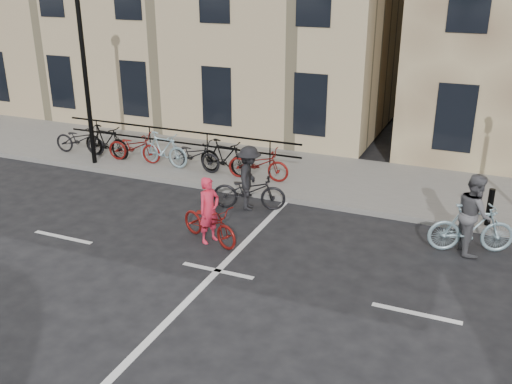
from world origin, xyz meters
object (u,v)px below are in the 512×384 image
at_px(cyclist_dark, 249,185).
at_px(cyclist_pink, 209,220).
at_px(cyclist_grey, 473,221).
at_px(lamp_post, 83,54).

bearing_deg(cyclist_dark, cyclist_pink, 163.04).
height_order(cyclist_grey, cyclist_dark, cyclist_grey).
bearing_deg(cyclist_dark, lamp_post, 63.50).
bearing_deg(lamp_post, cyclist_dark, -11.19).
bearing_deg(cyclist_grey, cyclist_dark, 67.69).
bearing_deg(cyclist_dark, cyclist_grey, -108.48).
bearing_deg(cyclist_grey, cyclist_pink, 88.99).
xyz_separation_m(cyclist_pink, cyclist_grey, (5.47, 1.79, 0.19)).
xyz_separation_m(cyclist_grey, cyclist_dark, (-5.41, 0.30, -0.06)).
distance_m(lamp_post, cyclist_grey, 11.61).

